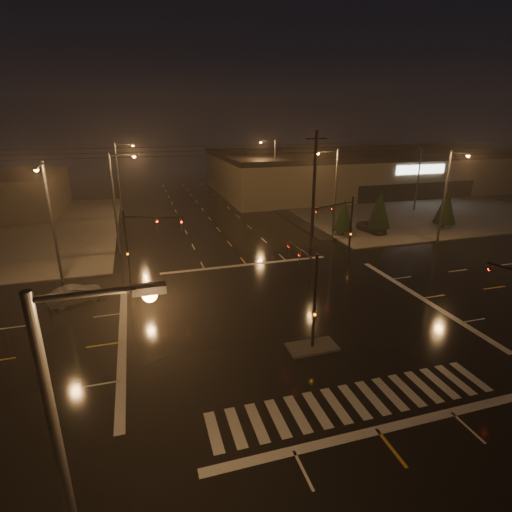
% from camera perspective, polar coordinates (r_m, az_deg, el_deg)
% --- Properties ---
extents(ground, '(140.00, 140.00, 0.00)m').
position_cam_1_polar(ground, '(28.11, 4.64, -8.80)').
color(ground, black).
rests_on(ground, ground).
extents(sidewalk_ne, '(36.00, 36.00, 0.12)m').
position_cam_1_polar(sidewalk_ne, '(67.28, 19.56, 6.88)').
color(sidewalk_ne, '#46443E').
rests_on(sidewalk_ne, ground).
extents(median_island, '(3.00, 1.60, 0.15)m').
position_cam_1_polar(median_island, '(24.90, 8.04, -12.74)').
color(median_island, '#46443E').
rests_on(median_island, ground).
extents(crosswalk, '(15.00, 2.60, 0.01)m').
position_cam_1_polar(crosswalk, '(21.36, 13.88, -19.51)').
color(crosswalk, beige).
rests_on(crosswalk, ground).
extents(stop_bar_near, '(16.00, 0.50, 0.01)m').
position_cam_1_polar(stop_bar_near, '(20.11, 16.95, -22.72)').
color(stop_bar_near, beige).
rests_on(stop_bar_near, ground).
extents(stop_bar_far, '(16.00, 0.50, 0.01)m').
position_cam_1_polar(stop_bar_far, '(37.66, -1.39, -1.26)').
color(stop_bar_far, beige).
rests_on(stop_bar_far, ground).
extents(parking_lot, '(50.00, 24.00, 0.08)m').
position_cam_1_polar(parking_lot, '(68.82, 23.93, 6.58)').
color(parking_lot, black).
rests_on(parking_lot, ground).
extents(retail_building, '(60.20, 28.30, 7.20)m').
position_cam_1_polar(retail_building, '(82.53, 16.23, 11.99)').
color(retail_building, '#746952').
rests_on(retail_building, ground).
extents(signal_mast_median, '(0.25, 4.59, 6.00)m').
position_cam_1_polar(signal_mast_median, '(23.94, 7.53, -4.14)').
color(signal_mast_median, black).
rests_on(signal_mast_median, ground).
extents(signal_mast_ne, '(4.84, 1.86, 6.00)m').
position_cam_1_polar(signal_mast_ne, '(39.25, 12.46, 4.93)').
color(signal_mast_ne, black).
rests_on(signal_mast_ne, ground).
extents(signal_mast_nw, '(4.84, 1.86, 6.00)m').
position_cam_1_polar(signal_mast_nw, '(34.48, -16.46, 2.62)').
color(signal_mast_nw, black).
rests_on(signal_mast_nw, ground).
extents(streetlight_0, '(2.77, 0.32, 10.00)m').
position_cam_1_polar(streetlight_0, '(11.08, -24.37, -24.60)').
color(streetlight_0, '#38383A').
rests_on(streetlight_0, ground).
extents(streetlight_1, '(2.77, 0.32, 10.00)m').
position_cam_1_polar(streetlight_1, '(41.74, -19.26, 7.99)').
color(streetlight_1, '#38383A').
rests_on(streetlight_1, ground).
extents(streetlight_2, '(2.77, 0.32, 10.00)m').
position_cam_1_polar(streetlight_2, '(57.55, -18.82, 10.86)').
color(streetlight_2, '#38383A').
rests_on(streetlight_2, ground).
extents(streetlight_3, '(2.77, 0.32, 10.00)m').
position_cam_1_polar(streetlight_3, '(44.68, 10.94, 9.38)').
color(streetlight_3, '#38383A').
rests_on(streetlight_3, ground).
extents(streetlight_4, '(2.77, 0.32, 10.00)m').
position_cam_1_polar(streetlight_4, '(62.91, 2.45, 12.48)').
color(streetlight_4, '#38383A').
rests_on(streetlight_4, ground).
extents(streetlight_5, '(0.32, 2.77, 10.00)m').
position_cam_1_polar(streetlight_5, '(35.66, -27.31, 5.14)').
color(streetlight_5, '#38383A').
rests_on(streetlight_5, ground).
extents(streetlight_6, '(0.32, 2.77, 10.00)m').
position_cam_1_polar(streetlight_6, '(46.93, 25.66, 8.32)').
color(streetlight_6, '#38383A').
rests_on(streetlight_6, ground).
extents(utility_pole_1, '(2.20, 0.32, 12.00)m').
position_cam_1_polar(utility_pole_1, '(41.47, 8.27, 9.25)').
color(utility_pole_1, black).
rests_on(utility_pole_1, ground).
extents(conifer_0, '(2.26, 2.26, 4.24)m').
position_cam_1_polar(conifer_0, '(47.52, 12.47, 5.75)').
color(conifer_0, black).
rests_on(conifer_0, ground).
extents(conifer_1, '(2.75, 2.75, 4.99)m').
position_cam_1_polar(conifer_1, '(49.64, 17.25, 6.35)').
color(conifer_1, black).
rests_on(conifer_1, ground).
extents(conifer_2, '(2.66, 2.66, 4.86)m').
position_cam_1_polar(conifer_2, '(54.70, 25.53, 6.39)').
color(conifer_2, black).
rests_on(conifer_2, ground).
extents(car_parked, '(2.41, 4.27, 1.37)m').
position_cam_1_polar(car_parked, '(49.96, 16.17, 3.98)').
color(car_parked, black).
rests_on(car_parked, ground).
extents(car_crossing, '(4.18, 2.74, 1.30)m').
position_cam_1_polar(car_crossing, '(32.83, -24.37, -5.03)').
color(car_crossing, slate).
rests_on(car_crossing, ground).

